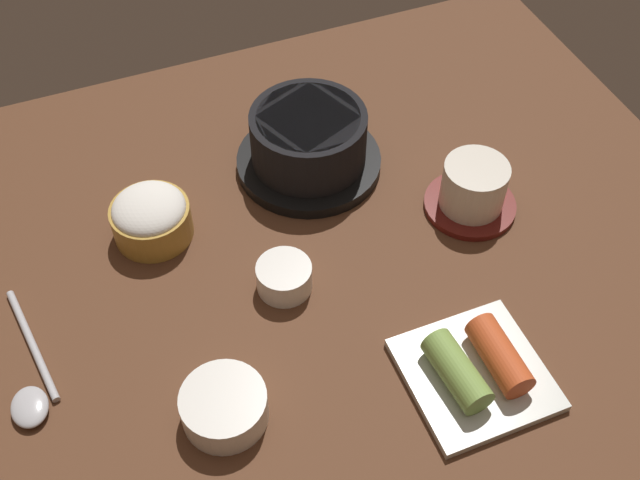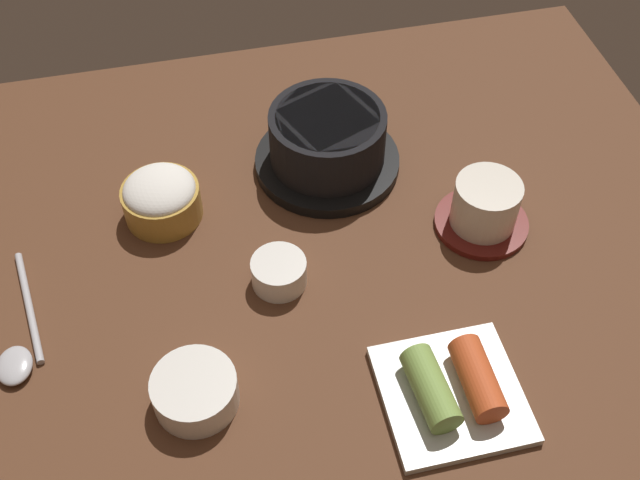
# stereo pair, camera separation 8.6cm
# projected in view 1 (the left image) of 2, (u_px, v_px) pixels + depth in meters

# --- Properties ---
(dining_table) EXTENTS (1.00, 0.76, 0.02)m
(dining_table) POSITION_uv_depth(u_px,v_px,m) (297.00, 255.00, 0.90)
(dining_table) COLOR #56331E
(dining_table) RESTS_ON ground
(stone_pot) EXTENTS (0.18, 0.18, 0.08)m
(stone_pot) POSITION_uv_depth(u_px,v_px,m) (309.00, 143.00, 0.94)
(stone_pot) COLOR black
(stone_pot) RESTS_ON dining_table
(rice_bowl) EXTENTS (0.09, 0.09, 0.06)m
(rice_bowl) POSITION_uv_depth(u_px,v_px,m) (151.00, 217.00, 0.88)
(rice_bowl) COLOR #B78C38
(rice_bowl) RESTS_ON dining_table
(tea_cup_with_saucer) EXTENTS (0.11, 0.11, 0.07)m
(tea_cup_with_saucer) POSITION_uv_depth(u_px,v_px,m) (473.00, 189.00, 0.91)
(tea_cup_with_saucer) COLOR maroon
(tea_cup_with_saucer) RESTS_ON dining_table
(banchan_cup_center) EXTENTS (0.06, 0.06, 0.03)m
(banchan_cup_center) POSITION_uv_depth(u_px,v_px,m) (284.00, 276.00, 0.84)
(banchan_cup_center) COLOR white
(banchan_cup_center) RESTS_ON dining_table
(kimchi_plate) EXTENTS (0.14, 0.14, 0.04)m
(kimchi_plate) POSITION_uv_depth(u_px,v_px,m) (476.00, 369.00, 0.77)
(kimchi_plate) COLOR silver
(kimchi_plate) RESTS_ON dining_table
(side_bowl_near) EXTENTS (0.08, 0.08, 0.04)m
(side_bowl_near) POSITION_uv_depth(u_px,v_px,m) (224.00, 406.00, 0.74)
(side_bowl_near) COLOR white
(side_bowl_near) RESTS_ON dining_table
(spoon) EXTENTS (0.05, 0.17, 0.01)m
(spoon) POSITION_uv_depth(u_px,v_px,m) (30.00, 386.00, 0.77)
(spoon) COLOR #B7B7BC
(spoon) RESTS_ON dining_table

